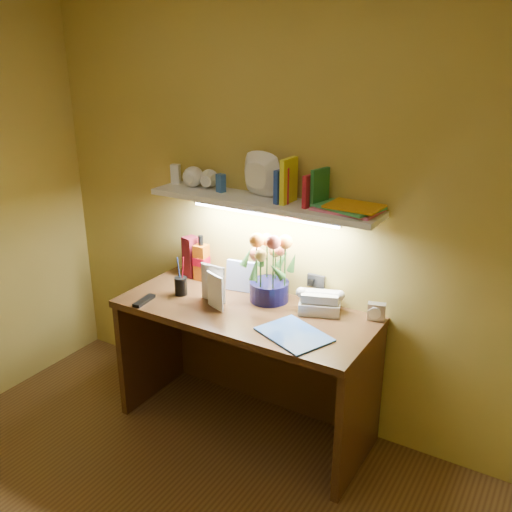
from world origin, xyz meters
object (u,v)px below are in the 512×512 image
Objects in this scene: flower_bouquet at (269,268)px; desk_clock at (376,312)px; telephone at (320,300)px; whisky_bottle at (201,258)px; desk at (245,370)px.

desk_clock is at bearing 7.20° from flower_bouquet.
whisky_bottle is (-0.79, 0.03, 0.07)m from telephone.
telephone is 0.77× the size of whisky_bottle.
flower_bouquet is at bearing 72.38° from desk.
desk is 0.81m from desk_clock.
desk is at bearing -26.28° from whisky_bottle.
desk is 15.41× the size of desk_clock.
desk is at bearing -173.16° from telephone.
flower_bouquet is 0.50m from whisky_bottle.
flower_bouquet is 1.79× the size of telephone.
telephone is at bearing 175.63° from desk_clock.
desk_clock is 1.09m from whisky_bottle.
flower_bouquet is 0.61m from desk_clock.
flower_bouquet is (0.05, 0.17, 0.57)m from desk.
desk is at bearing -175.53° from desk_clock.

